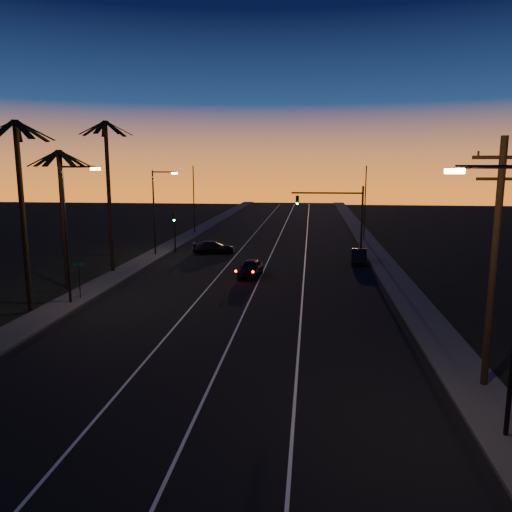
# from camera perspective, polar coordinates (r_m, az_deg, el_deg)

# --- Properties ---
(road) EXTENTS (20.00, 170.00, 0.01)m
(road) POSITION_cam_1_polar(r_m,az_deg,el_deg) (41.14, -0.09, -2.25)
(road) COLOR black
(road) RESTS_ON ground
(sidewalk_left) EXTENTS (2.40, 170.00, 0.16)m
(sidewalk_left) POSITION_cam_1_polar(r_m,az_deg,el_deg) (43.79, -14.82, -1.73)
(sidewalk_left) COLOR #363533
(sidewalk_left) RESTS_ON ground
(sidewalk_right) EXTENTS (2.40, 170.00, 0.16)m
(sidewalk_right) POSITION_cam_1_polar(r_m,az_deg,el_deg) (41.43, 15.51, -2.43)
(sidewalk_right) COLOR #363533
(sidewalk_right) RESTS_ON ground
(lane_stripe_left) EXTENTS (0.12, 160.00, 0.01)m
(lane_stripe_left) POSITION_cam_1_polar(r_m,az_deg,el_deg) (41.57, -4.21, -2.13)
(lane_stripe_left) COLOR silver
(lane_stripe_left) RESTS_ON road
(lane_stripe_mid) EXTENTS (0.12, 160.00, 0.01)m
(lane_stripe_mid) POSITION_cam_1_polar(r_m,az_deg,el_deg) (41.09, 0.60, -2.25)
(lane_stripe_mid) COLOR silver
(lane_stripe_mid) RESTS_ON road
(lane_stripe_right) EXTENTS (0.12, 160.00, 0.01)m
(lane_stripe_right) POSITION_cam_1_polar(r_m,az_deg,el_deg) (40.90, 5.49, -2.35)
(lane_stripe_right) COLOR silver
(lane_stripe_right) RESTS_ON road
(palm_near) EXTENTS (4.25, 4.16, 11.53)m
(palm_near) POSITION_cam_1_polar(r_m,az_deg,el_deg) (32.79, -25.25, 6.09)
(palm_near) COLOR black
(palm_near) RESTS_ON ground
(palm_mid) EXTENTS (4.25, 4.16, 10.03)m
(palm_mid) POSITION_cam_1_polar(r_m,az_deg,el_deg) (38.35, -21.27, 5.59)
(palm_mid) COLOR black
(palm_mid) RESTS_ON ground
(palm_far) EXTENTS (4.25, 4.16, 12.53)m
(palm_far) POSITION_cam_1_polar(r_m,az_deg,el_deg) (43.29, -16.53, 8.11)
(palm_far) COLOR black
(palm_far) RESTS_ON ground
(streetlight_left_near) EXTENTS (2.55, 0.26, 9.00)m
(streetlight_left_near) POSITION_cam_1_polar(r_m,az_deg,el_deg) (33.74, -20.51, 3.52)
(streetlight_left_near) COLOR black
(streetlight_left_near) RESTS_ON ground
(streetlight_left_far) EXTENTS (2.55, 0.26, 8.50)m
(streetlight_left_far) POSITION_cam_1_polar(r_m,az_deg,el_deg) (50.41, -11.27, 5.66)
(streetlight_left_far) COLOR black
(streetlight_left_far) RESTS_ON ground
(streetlight_right_near) EXTENTS (2.55, 0.26, 9.00)m
(streetlight_right_near) POSITION_cam_1_polar(r_m,az_deg,el_deg) (17.46, 27.05, -2.63)
(streetlight_right_near) COLOR black
(streetlight_right_near) RESTS_ON ground
(street_sign) EXTENTS (0.70, 0.06, 2.60)m
(street_sign) POSITION_cam_1_polar(r_m,az_deg,el_deg) (35.24, -19.56, -2.21)
(street_sign) COLOR black
(street_sign) RESTS_ON ground
(utility_pole) EXTENTS (2.20, 0.28, 10.00)m
(utility_pole) POSITION_cam_1_polar(r_m,az_deg,el_deg) (21.45, 25.59, -0.33)
(utility_pole) COLOR black
(utility_pole) RESTS_ON ground
(signal_mast) EXTENTS (7.10, 0.41, 7.00)m
(signal_mast) POSITION_cam_1_polar(r_m,az_deg,el_deg) (50.16, 9.36, 5.38)
(signal_mast) COLOR black
(signal_mast) RESTS_ON ground
(signal_post) EXTENTS (0.28, 0.37, 4.20)m
(signal_post) POSITION_cam_1_polar(r_m,az_deg,el_deg) (52.17, -9.29, 3.47)
(signal_post) COLOR black
(signal_post) RESTS_ON ground
(far_pole_left) EXTENTS (0.14, 0.14, 9.00)m
(far_pole_left) POSITION_cam_1_polar(r_m,az_deg,el_deg) (66.89, -7.13, 6.36)
(far_pole_left) COLOR black
(far_pole_left) RESTS_ON ground
(far_pole_right) EXTENTS (0.14, 0.14, 9.00)m
(far_pole_right) POSITION_cam_1_polar(r_m,az_deg,el_deg) (62.42, 12.36, 5.94)
(far_pole_right) COLOR black
(far_pole_right) RESTS_ON ground
(lead_car) EXTENTS (1.93, 4.57, 1.36)m
(lead_car) POSITION_cam_1_polar(r_m,az_deg,el_deg) (40.70, -0.63, -1.40)
(lead_car) COLOR black
(lead_car) RESTS_ON road
(right_car) EXTENTS (1.73, 4.07, 1.30)m
(right_car) POSITION_cam_1_polar(r_m,az_deg,el_deg) (47.31, 11.69, -0.01)
(right_car) COLOR black
(right_car) RESTS_ON road
(cross_car) EXTENTS (4.75, 2.89, 1.29)m
(cross_car) POSITION_cam_1_polar(r_m,az_deg,el_deg) (51.64, -4.89, 1.00)
(cross_car) COLOR black
(cross_car) RESTS_ON road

